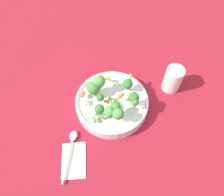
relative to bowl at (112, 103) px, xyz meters
name	(u,v)px	position (x,y,z in m)	size (l,w,h in m)	color
ground_plane	(112,106)	(0.00, 0.00, -0.03)	(3.00, 3.00, 0.00)	maroon
bowl	(112,103)	(0.00, 0.00, 0.00)	(0.27, 0.27, 0.05)	silver
pasta_salad	(110,97)	(0.01, -0.01, 0.07)	(0.20, 0.22, 0.08)	#8CB766
cup	(173,79)	(0.04, 0.24, 0.03)	(0.07, 0.07, 0.11)	silver
napkin	(74,160)	(0.11, -0.21, -0.02)	(0.14, 0.12, 0.01)	white
spoon	(71,146)	(0.07, -0.20, -0.02)	(0.15, 0.12, 0.01)	silver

